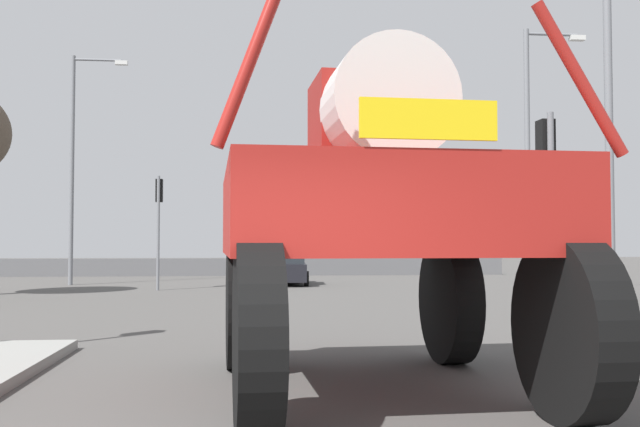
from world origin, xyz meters
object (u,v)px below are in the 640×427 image
(sedan_ahead, at_px, (285,267))
(streetlight_far_left, at_px, (76,157))
(oversize_sprayer, at_px, (376,219))
(traffic_signal_far_left, at_px, (159,207))
(traffic_signal_near_right, at_px, (547,175))
(streetlight_far_right, at_px, (532,147))
(streetlight_near_right, at_px, (613,90))

(sedan_ahead, distance_m, streetlight_far_left, 9.65)
(oversize_sprayer, relative_size, sedan_ahead, 1.30)
(traffic_signal_far_left, relative_size, streetlight_far_left, 0.44)
(traffic_signal_near_right, distance_m, streetlight_far_right, 11.88)
(sedan_ahead, xyz_separation_m, traffic_signal_near_right, (3.61, -17.75, 2.17))
(streetlight_far_left, bearing_deg, oversize_sprayer, -68.87)
(traffic_signal_near_right, distance_m, traffic_signal_far_left, 16.95)
(oversize_sprayer, bearing_deg, traffic_signal_far_left, 11.61)
(traffic_signal_near_right, xyz_separation_m, streetlight_far_left, (-12.13, 18.29, 2.32))
(traffic_signal_near_right, bearing_deg, oversize_sprayer, -135.16)
(oversize_sprayer, relative_size, streetlight_far_left, 0.58)
(oversize_sprayer, height_order, streetlight_near_right, streetlight_near_right)
(traffic_signal_near_right, height_order, traffic_signal_far_left, traffic_signal_far_left)
(traffic_signal_far_left, relative_size, streetlight_far_right, 0.47)
(oversize_sprayer, distance_m, traffic_signal_far_left, 19.00)
(traffic_signal_near_right, xyz_separation_m, streetlight_near_right, (2.82, 3.03, 2.18))
(traffic_signal_near_right, relative_size, streetlight_near_right, 0.43)
(oversize_sprayer, relative_size, traffic_signal_near_right, 1.38)
(sedan_ahead, xyz_separation_m, streetlight_near_right, (6.43, -14.72, 4.35))
(streetlight_near_right, bearing_deg, traffic_signal_near_right, -132.95)
(traffic_signal_far_left, height_order, streetlight_far_left, streetlight_far_left)
(traffic_signal_far_left, xyz_separation_m, streetlight_far_left, (-3.77, 3.54, 2.19))
(streetlight_near_right, distance_m, streetlight_far_right, 8.02)
(traffic_signal_far_left, bearing_deg, streetlight_far_right, -16.90)
(streetlight_near_right, relative_size, streetlight_far_left, 0.99)
(traffic_signal_far_left, bearing_deg, oversize_sprayer, -75.66)
(oversize_sprayer, distance_m, sedan_ahead, 21.43)
(oversize_sprayer, bearing_deg, sedan_ahead, -2.86)
(traffic_signal_far_left, xyz_separation_m, streetlight_near_right, (11.18, -11.71, 2.04))
(streetlight_far_right, bearing_deg, streetlight_near_right, -99.85)
(sedan_ahead, relative_size, traffic_signal_far_left, 1.01)
(sedan_ahead, height_order, traffic_signal_near_right, traffic_signal_near_right)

